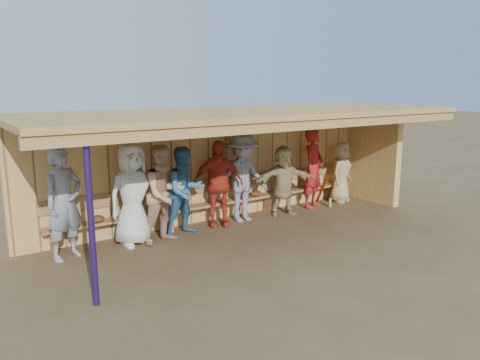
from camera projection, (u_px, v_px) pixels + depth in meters
The scene contains 13 objects.
ground at pixel (250, 233), 9.59m from camera, with size 90.00×90.00×0.00m, color brown.
player_a at pixel (64, 203), 8.02m from camera, with size 0.72×0.47×1.98m, color gray.
player_b at pixel (133, 195), 8.73m from camera, with size 0.94×0.61×1.93m, color silver.
player_c at pixel (185, 191), 9.36m from camera, with size 0.87×0.68×1.79m, color teal.
player_d at pixel (218, 183), 9.92m from camera, with size 1.09×0.45×1.85m, color red.
player_e at pixel (243, 178), 10.27m from camera, with size 1.26×0.73×1.95m, color gray.
player_f at pixel (283, 181), 10.78m from camera, with size 1.51×0.48×1.63m, color tan.
player_g at pixel (313, 169), 11.43m from camera, with size 0.71×0.46×1.94m, color #B41F1C.
player_h at pixel (341, 172), 12.00m from camera, with size 0.75×0.49×1.54m, color tan.
player_extra at pixel (164, 194), 8.88m from camera, with size 0.92×0.72×1.89m, color tan.
dugout_structure at pixel (246, 146), 10.02m from camera, with size 8.80×3.20×2.50m.
bench at pixel (221, 197), 10.39m from camera, with size 7.60×0.34×0.93m.
dugout_equipment at pixel (203, 203), 10.01m from camera, with size 5.88×0.62×0.80m.
Camera 1 is at (-5.33, -7.48, 3.00)m, focal length 35.00 mm.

